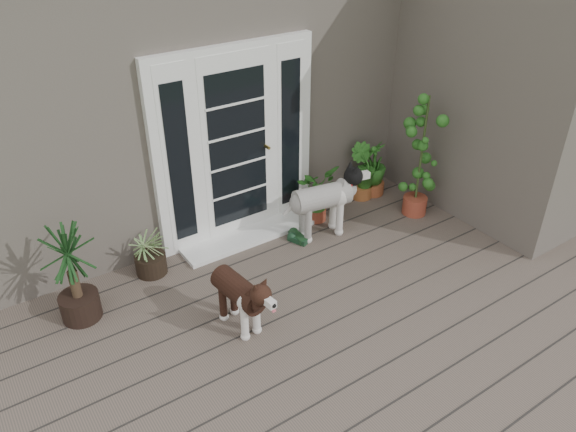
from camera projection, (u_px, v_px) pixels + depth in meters
deck at (380, 336)px, 5.07m from camera, size 6.20×4.60×0.12m
house_main at (171, 64)px, 7.29m from camera, size 7.40×4.00×3.10m
house_wing at (513, 88)px, 6.46m from camera, size 1.60×2.40×3.10m
door_unit at (236, 145)px, 5.93m from camera, size 1.90×0.14×2.15m
door_step at (249, 235)px, 6.34m from camera, size 1.60×0.40×0.05m
brindle_dog at (239, 300)px, 4.94m from camera, size 0.40×0.77×0.61m
white_dog at (322, 207)px, 6.22m from camera, size 0.92×0.51×0.72m
spider_plant at (149, 250)px, 5.64m from camera, size 0.59×0.59×0.57m
yucca at (72, 274)px, 4.95m from camera, size 0.86×0.86×1.00m
herb_a at (317, 197)px, 6.53m from camera, size 0.63×0.63×0.61m
herb_b at (362, 179)px, 7.02m from camera, size 0.48×0.48×0.52m
herb_c at (373, 173)px, 7.10m from camera, size 0.52×0.52×0.57m
sapling at (421, 155)px, 6.41m from camera, size 0.53×0.53×1.55m
clog_left at (298, 239)px, 6.25m from camera, size 0.21×0.29×0.08m
clog_right at (298, 236)px, 6.29m from camera, size 0.14×0.30×0.09m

